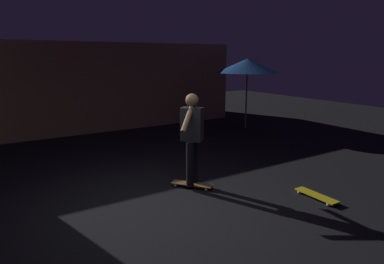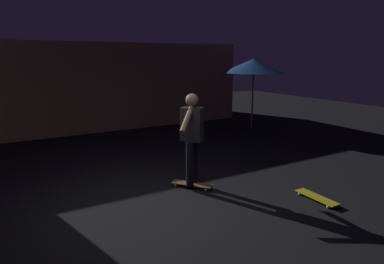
% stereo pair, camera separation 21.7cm
% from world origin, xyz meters
% --- Properties ---
extents(ground_plane, '(28.00, 28.00, 0.00)m').
position_xyz_m(ground_plane, '(0.00, 0.00, 0.00)').
color(ground_plane, black).
extents(low_building, '(11.06, 3.62, 2.81)m').
position_xyz_m(low_building, '(0.50, 7.74, 1.41)').
color(low_building, '#AD7F56').
rests_on(low_building, ground_plane).
extents(patio_umbrella, '(2.10, 2.10, 2.30)m').
position_xyz_m(patio_umbrella, '(5.41, 4.02, 2.07)').
color(patio_umbrella, slate).
rests_on(patio_umbrella, ground_plane).
extents(skateboard_ridden, '(0.64, 0.73, 0.07)m').
position_xyz_m(skateboard_ridden, '(1.00, 0.46, 0.06)').
color(skateboard_ridden, olive).
rests_on(skateboard_ridden, ground_plane).
extents(skateboard_spare, '(0.23, 0.78, 0.07)m').
position_xyz_m(skateboard_spare, '(2.51, -1.11, 0.06)').
color(skateboard_spare, gold).
rests_on(skateboard_spare, ground_plane).
extents(skater, '(0.82, 0.68, 1.67)m').
position_xyz_m(skater, '(1.00, 0.46, 1.04)').
color(skater, black).
rests_on(skater, skateboard_ridden).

